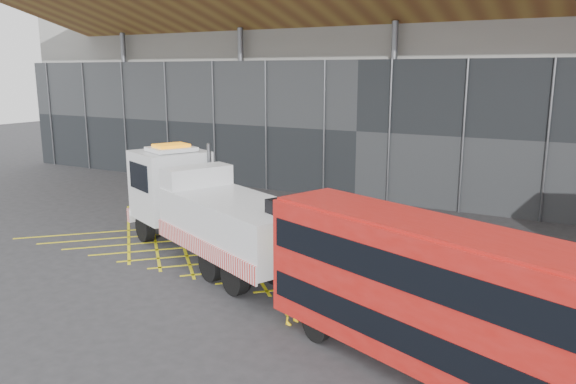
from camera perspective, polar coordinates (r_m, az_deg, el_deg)
The scene contains 6 objects.
ground_plane at distance 24.53m, azimuth -7.89°, elevation -5.41°, with size 120.00×120.00×0.00m, color #2C2C2F.
road_markings at distance 23.64m, azimuth -4.77°, elevation -6.00°, with size 19.96×7.16×0.01m.
construction_building at distance 39.00m, azimuth 11.15°, elevation 14.33°, with size 55.00×23.97×18.00m.
recovery_truck at distance 22.48m, azimuth -8.10°, elevation -1.73°, with size 12.04×7.04×4.35m.
bus_towed at distance 14.21m, azimuth 14.28°, elevation -9.81°, with size 9.60×5.31×3.85m.
worker at distance 16.87m, azimuth 0.42°, elevation -10.42°, with size 0.64×0.42×1.77m, color yellow.
Camera 1 is at (14.23, -18.57, 7.37)m, focal length 35.00 mm.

